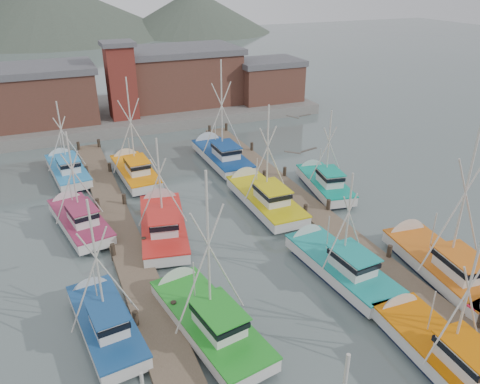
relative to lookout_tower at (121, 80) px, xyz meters
name	(u,v)px	position (x,y,z in m)	size (l,w,h in m)	color
ground	(261,274)	(2.00, -33.00, -5.55)	(260.00, 260.00, 0.00)	#4E5E5C
dock_left	(133,262)	(-5.00, -28.96, -5.34)	(2.30, 46.00, 1.50)	brown
dock_right	(323,220)	(9.00, -28.96, -5.34)	(2.30, 46.00, 1.50)	brown
quay	(136,112)	(2.00, 4.00, -4.95)	(44.00, 16.00, 1.20)	gray
shed_left	(37,94)	(-9.00, 2.00, -1.21)	(12.72, 8.48, 6.20)	#562F26
shed_center	(180,75)	(8.00, 4.00, -0.86)	(14.84, 9.54, 6.90)	#562F26
shed_right	(267,79)	(19.00, 1.00, -1.71)	(8.48, 6.36, 5.20)	#562F26
lookout_tower	(121,80)	(0.00, 0.00, 0.00)	(3.60, 3.60, 8.50)	maroon
distant_hills	(23,39)	(-10.76, 89.59, -5.55)	(175.00, 140.00, 42.00)	#465244
boat_1	(440,350)	(6.66, -42.69, -4.87)	(3.28, 8.71, 8.09)	#101A37
boat_4	(204,317)	(-2.72, -36.14, -4.87)	(4.19, 9.32, 9.85)	#101A37
boat_5	(335,263)	(6.25, -34.60, -4.87)	(3.34, 8.91, 7.59)	#101A37
boat_6	(104,320)	(-7.51, -34.35, -4.87)	(3.35, 7.94, 8.34)	#101A37
boat_7	(439,263)	(12.03, -37.14, -4.86)	(4.31, 9.82, 10.75)	#101A37
boat_8	(163,223)	(-2.18, -25.69, -4.87)	(4.60, 9.72, 8.03)	#101A37
boat_9	(262,197)	(6.08, -24.61, -4.87)	(3.69, 9.49, 9.07)	#101A37
boat_10	(78,219)	(-7.59, -22.68, -4.87)	(3.99, 8.62, 8.02)	#101A37
boat_11	(323,182)	(11.98, -24.03, -4.87)	(3.69, 8.17, 7.59)	#101A37
boat_12	(134,170)	(-2.11, -15.30, -4.87)	(3.84, 8.67, 9.75)	#101A37
boat_13	(220,155)	(6.30, -14.63, -4.86)	(4.24, 9.64, 10.62)	#101A37
boat_14	(67,169)	(-7.58, -12.63, -4.87)	(3.46, 8.62, 7.65)	#101A37
gull_near	(301,152)	(1.50, -37.68, 4.07)	(1.55, 0.64, 0.24)	slate
gull_far	(299,117)	(5.20, -31.04, 3.44)	(1.53, 0.66, 0.24)	slate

